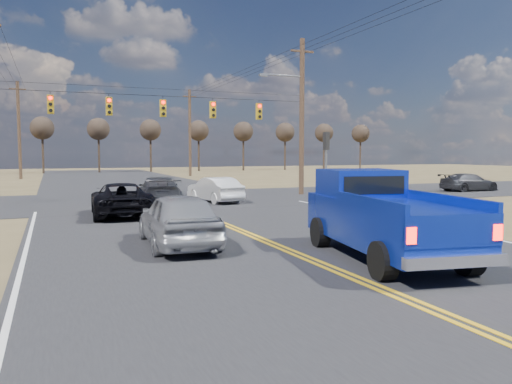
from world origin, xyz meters
name	(u,v)px	position (x,y,z in m)	size (l,w,h in m)	color
ground	(315,262)	(0.00, 0.00, 0.00)	(160.00, 160.00, 0.00)	brown
road_main	(203,216)	(0.00, 10.00, 0.00)	(14.00, 120.00, 0.02)	#28282B
road_cross	(164,200)	(0.00, 18.00, 0.00)	(120.00, 12.00, 0.02)	#28282B
signal_gantry	(172,112)	(0.50, 17.79, 5.06)	(19.60, 4.83, 10.00)	#473323
utility_poles	(167,108)	(0.00, 17.00, 5.23)	(19.60, 58.32, 10.00)	#473323
treeline	(138,113)	(0.00, 26.96, 5.70)	(87.00, 117.80, 7.40)	#33261C
pickup_truck	(381,216)	(1.87, -0.18, 1.10)	(3.25, 6.36, 2.28)	black
silver_suv	(178,219)	(-2.65, 3.43, 0.81)	(1.91, 4.76, 1.62)	#929499
black_suv	(121,199)	(-3.31, 11.28, 0.73)	(2.41, 5.23, 1.45)	black
white_car_queue	(215,190)	(2.30, 15.50, 0.70)	(1.47, 4.22, 1.39)	silver
dgrey_car_queue	(159,191)	(-0.80, 15.50, 0.74)	(2.06, 5.07, 1.47)	#35363A
cross_car_east_near	(360,182)	(13.92, 18.52, 0.72)	(4.35, 1.52, 1.43)	#97999E
cross_car_east_far	(469,182)	(21.44, 16.11, 0.64)	(4.38, 1.78, 1.27)	#313236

